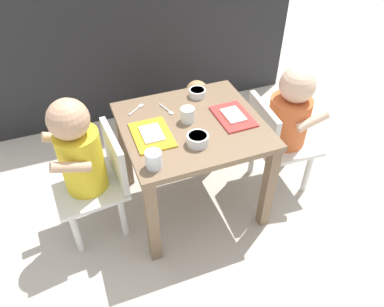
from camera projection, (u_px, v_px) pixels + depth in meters
The scene contains 14 objects.
ground_plane at pixel (192, 200), 1.82m from camera, with size 7.00×7.00×0.00m, color beige.
kitchen_cabinet_back at pixel (131, 23), 2.20m from camera, with size 1.92×0.37×1.02m, color #232326.
dining_table at pixel (192, 139), 1.57m from camera, with size 0.57×0.54×0.47m.
seated_child_left at pixel (83, 156), 1.43m from camera, with size 0.30×0.30×0.68m.
seated_child_right at pixel (287, 117), 1.66m from camera, with size 0.30×0.30×0.64m.
dog at pixel (174, 106), 2.09m from camera, with size 0.44×0.22×0.31m.
food_tray_left at pixel (152, 135), 1.45m from camera, with size 0.15×0.21×0.02m.
food_tray_right at pixel (233, 116), 1.54m from camera, with size 0.14×0.20×0.02m.
water_cup_left at pixel (154, 161), 1.30m from camera, with size 0.06×0.06×0.07m.
water_cup_right at pixel (188, 116), 1.51m from camera, with size 0.06×0.06×0.06m.
veggie_bowl_near at pixel (197, 93), 1.66m from camera, with size 0.08×0.08×0.03m.
cereal_bowl_right_side at pixel (198, 139), 1.40m from camera, with size 0.08×0.08×0.04m.
spoon_by_left_tray at pixel (168, 110), 1.58m from camera, with size 0.04×0.10×0.01m.
spoon_by_right_tray at pixel (137, 108), 1.59m from camera, with size 0.09×0.07×0.01m.
Camera 1 is at (-0.44, -1.15, 1.36)m, focal length 34.62 mm.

